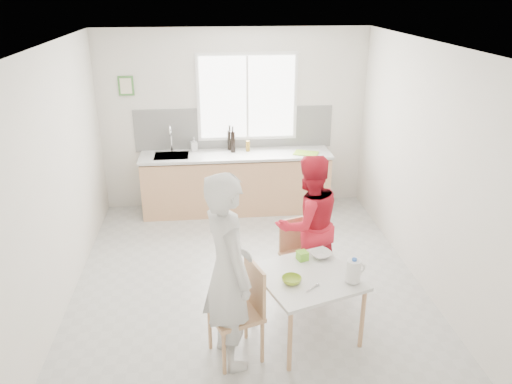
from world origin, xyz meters
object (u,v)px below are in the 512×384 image
(bowl_green, at_px, (292,280))
(person_white, at_px, (228,272))
(wine_bottle_a, at_px, (233,142))
(milk_jug, at_px, (354,270))
(bowl_white, at_px, (321,254))
(dining_table, at_px, (307,282))
(chair_far, at_px, (298,251))
(person_red, at_px, (308,224))
(wine_bottle_b, at_px, (230,140))
(chair_left, at_px, (242,307))

(bowl_green, bearing_deg, person_white, -165.91)
(wine_bottle_a, bearing_deg, milk_jug, -74.41)
(person_white, relative_size, bowl_white, 8.49)
(dining_table, distance_m, chair_far, 0.90)
(bowl_white, bearing_deg, chair_far, 103.70)
(milk_jug, bearing_deg, bowl_white, 92.53)
(bowl_white, bearing_deg, person_white, -148.51)
(dining_table, xyz_separation_m, wine_bottle_a, (-0.52, 3.13, 0.47))
(dining_table, relative_size, chair_far, 1.37)
(dining_table, xyz_separation_m, person_white, (-0.77, -0.26, 0.32))
(bowl_white, height_order, wine_bottle_a, wine_bottle_a)
(person_red, distance_m, bowl_green, 1.02)
(milk_jug, bearing_deg, person_red, 83.89)
(person_red, distance_m, wine_bottle_b, 2.54)
(person_red, distance_m, wine_bottle_a, 2.41)
(chair_far, xyz_separation_m, bowl_white, (0.13, -0.55, 0.26))
(wine_bottle_a, bearing_deg, person_white, -94.09)
(wine_bottle_b, bearing_deg, chair_left, -91.32)
(bowl_white, distance_m, milk_jug, 0.54)
(person_red, distance_m, milk_jug, 1.03)
(bowl_white, bearing_deg, dining_table, -121.41)
(chair_left, height_order, wine_bottle_b, wine_bottle_b)
(bowl_white, xyz_separation_m, milk_jug, (0.19, -0.50, 0.10))
(dining_table, height_order, person_white, person_white)
(bowl_green, bearing_deg, dining_table, 32.82)
(chair_far, bearing_deg, milk_jug, -91.39)
(wine_bottle_a, bearing_deg, wine_bottle_b, 108.08)
(chair_far, bearing_deg, bowl_green, -122.55)
(wine_bottle_b, bearing_deg, milk_jug, -74.32)
(chair_far, xyz_separation_m, person_white, (-0.84, -1.14, 0.48))
(person_white, bearing_deg, chair_left, -90.00)
(chair_far, height_order, wine_bottle_a, wine_bottle_a)
(chair_left, relative_size, bowl_white, 4.33)
(person_white, distance_m, bowl_white, 1.16)
(chair_left, distance_m, person_red, 1.37)
(dining_table, distance_m, person_white, 0.87)
(dining_table, relative_size, bowl_white, 5.13)
(person_red, bearing_deg, person_white, 30.87)
(bowl_white, distance_m, wine_bottle_a, 2.92)
(chair_far, relative_size, wine_bottle_a, 2.55)
(bowl_white, height_order, milk_jug, milk_jug)
(chair_far, bearing_deg, wine_bottle_b, 86.13)
(chair_left, relative_size, milk_jug, 3.98)
(chair_far, xyz_separation_m, wine_bottle_a, (-0.59, 2.25, 0.63))
(dining_table, distance_m, wine_bottle_a, 3.21)
(bowl_white, distance_m, wine_bottle_b, 3.04)
(chair_left, xyz_separation_m, bowl_white, (0.85, 0.55, 0.19))
(dining_table, relative_size, bowl_green, 6.06)
(chair_far, xyz_separation_m, wine_bottle_b, (-0.63, 2.37, 0.62))
(bowl_green, relative_size, bowl_white, 0.85)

